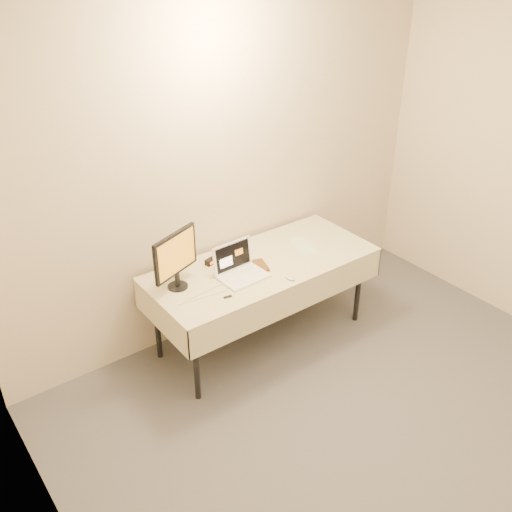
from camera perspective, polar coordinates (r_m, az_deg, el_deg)
ground at (r=3.98m, az=20.20°, el=-22.32°), size 5.00×5.00×0.00m
back_wall at (r=4.57m, az=-2.79°, el=8.28°), size 4.00×0.10×2.70m
table at (r=4.54m, az=0.65°, el=-1.35°), size 1.86×0.81×0.74m
laptop at (r=4.33m, az=-1.71°, el=-1.23°), size 0.36×0.29×0.25m
monitor at (r=4.12m, az=-8.06°, el=-0.05°), size 0.41×0.19×0.44m
book at (r=4.38m, az=-0.72°, el=-0.23°), size 0.14×0.06×0.19m
alarm_clock at (r=4.50m, az=-4.48°, el=-0.49°), size 0.12×0.07×0.05m
clicker at (r=4.30m, az=3.44°, el=-2.21°), size 0.06×0.09×0.02m
paper_form at (r=4.77m, az=4.77°, el=1.07°), size 0.22×0.34×0.00m
usb_dongle at (r=4.10m, az=-2.85°, el=-4.09°), size 0.06×0.03×0.01m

